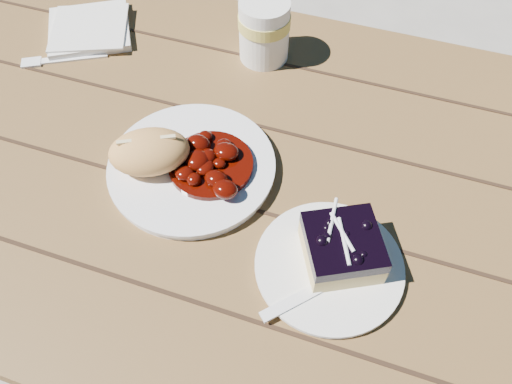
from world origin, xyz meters
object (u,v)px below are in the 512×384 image
(bread_roll, at_px, (149,152))
(dessert_plate, at_px, (329,266))
(second_cup, at_px, (264,31))
(picnic_table, at_px, (311,236))
(blueberry_cake, at_px, (342,247))
(main_plate, at_px, (192,167))

(bread_roll, height_order, dessert_plate, bread_roll)
(second_cup, bearing_deg, picnic_table, -55.30)
(blueberry_cake, distance_m, second_cup, 0.44)
(dessert_plate, distance_m, second_cup, 0.45)
(main_plate, xyz_separation_m, second_cup, (0.02, 0.29, 0.05))
(main_plate, bearing_deg, blueberry_cake, -17.70)
(dessert_plate, relative_size, second_cup, 1.74)
(main_plate, bearing_deg, dessert_plate, -21.56)
(bread_roll, height_order, second_cup, second_cup)
(picnic_table, distance_m, main_plate, 0.26)
(bread_roll, bearing_deg, dessert_plate, -14.22)
(main_plate, height_order, dessert_plate, main_plate)
(main_plate, distance_m, dessert_plate, 0.26)
(picnic_table, xyz_separation_m, blueberry_cake, (0.06, -0.12, 0.20))
(picnic_table, height_order, blueberry_cake, blueberry_cake)
(bread_roll, distance_m, blueberry_cake, 0.31)
(picnic_table, xyz_separation_m, bread_roll, (-0.25, -0.06, 0.21))
(picnic_table, height_order, main_plate, main_plate)
(main_plate, distance_m, blueberry_cake, 0.26)
(dessert_plate, xyz_separation_m, second_cup, (-0.22, 0.39, 0.05))
(bread_roll, distance_m, dessert_plate, 0.31)
(dessert_plate, height_order, second_cup, second_cup)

